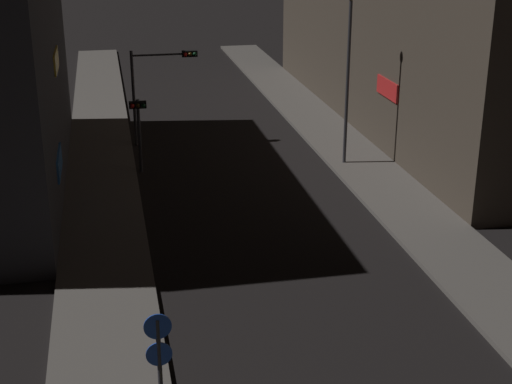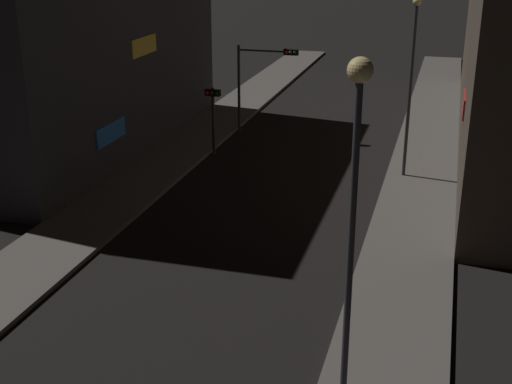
% 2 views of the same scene
% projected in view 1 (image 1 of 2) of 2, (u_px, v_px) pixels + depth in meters
% --- Properties ---
extents(sidewalk_left, '(3.25, 66.38, 0.18)m').
position_uv_depth(sidewalk_left, '(102.00, 174.00, 35.67)').
color(sidewalk_left, '#5B5651').
rests_on(sidewalk_left, ground_plane).
extents(sidewalk_right, '(3.25, 66.38, 0.18)m').
position_uv_depth(sidewalk_right, '(355.00, 158.00, 38.00)').
color(sidewalk_right, '#5B5651').
rests_on(sidewalk_right, ground_plane).
extents(traffic_light_overhead, '(3.48, 0.41, 5.02)m').
position_uv_depth(traffic_light_overhead, '(158.00, 77.00, 39.28)').
color(traffic_light_overhead, '#2D2D33').
rests_on(traffic_light_overhead, ground_plane).
extents(traffic_light_left_kerb, '(0.80, 0.42, 3.55)m').
position_uv_depth(traffic_light_left_kerb, '(139.00, 120.00, 35.31)').
color(traffic_light_left_kerb, '#2D2D33').
rests_on(traffic_light_left_kerb, ground_plane).
extents(sign_pole_left, '(0.57, 0.10, 4.09)m').
position_uv_depth(sign_pole_left, '(161.00, 382.00, 15.69)').
color(sign_pole_left, '#2D2D33').
rests_on(sign_pole_left, sidewalk_left).
extents(street_lamp_far_block, '(0.37, 0.37, 8.13)m').
position_uv_depth(street_lamp_far_block, '(348.00, 66.00, 35.38)').
color(street_lamp_far_block, '#2D2D33').
rests_on(street_lamp_far_block, sidewalk_right).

